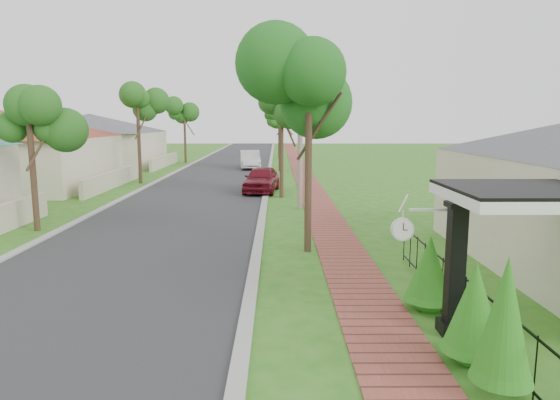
% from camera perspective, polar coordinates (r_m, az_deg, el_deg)
% --- Properties ---
extents(ground, '(160.00, 160.00, 0.00)m').
position_cam_1_polar(ground, '(10.71, -7.26, -12.75)').
color(ground, '#286A19').
rests_on(ground, ground).
extents(road, '(7.00, 120.00, 0.02)m').
position_cam_1_polar(road, '(30.43, -8.40, 1.44)').
color(road, '#28282B').
rests_on(road, ground).
extents(kerb_right, '(0.30, 120.00, 0.10)m').
position_cam_1_polar(kerb_right, '(30.14, -1.51, 1.46)').
color(kerb_right, '#9E9E99').
rests_on(kerb_right, ground).
extents(kerb_left, '(0.30, 120.00, 0.10)m').
position_cam_1_polar(kerb_left, '(31.15, -15.07, 1.40)').
color(kerb_left, '#9E9E99').
rests_on(kerb_left, ground).
extents(sidewalk, '(1.50, 120.00, 0.03)m').
position_cam_1_polar(sidewalk, '(30.20, 3.43, 1.46)').
color(sidewalk, '#99443D').
rests_on(sidewalk, ground).
extents(porch_post, '(0.48, 0.48, 2.52)m').
position_cam_1_polar(porch_post, '(9.88, 19.33, -8.20)').
color(porch_post, black).
rests_on(porch_post, ground).
extents(picket_fence, '(0.03, 8.02, 1.00)m').
position_cam_1_polar(picket_fence, '(11.06, 19.15, -9.54)').
color(picket_fence, black).
rests_on(picket_fence, ground).
extents(street_trees, '(10.70, 37.65, 5.89)m').
position_cam_1_polar(street_trees, '(36.95, -6.88, 9.84)').
color(street_trees, '#382619').
rests_on(street_trees, ground).
extents(hedge_row, '(0.91, 4.28, 2.19)m').
position_cam_1_polar(hedge_row, '(9.31, 20.09, -10.81)').
color(hedge_row, '#256A15').
rests_on(hedge_row, ground).
extents(far_house_red, '(15.56, 15.56, 4.60)m').
position_cam_1_polar(far_house_red, '(34.03, -28.97, 5.17)').
color(far_house_red, beige).
rests_on(far_house_red, ground).
extents(far_house_grey, '(15.56, 15.56, 4.60)m').
position_cam_1_polar(far_house_grey, '(46.80, -20.78, 6.45)').
color(far_house_grey, beige).
rests_on(far_house_grey, ground).
extents(parked_car_red, '(2.20, 4.42, 1.45)m').
position_cam_1_polar(parked_car_red, '(27.98, -2.12, 2.36)').
color(parked_car_red, maroon).
rests_on(parked_car_red, ground).
extents(parked_car_white, '(1.99, 4.68, 1.50)m').
position_cam_1_polar(parked_car_white, '(42.09, -3.44, 4.62)').
color(parked_car_white, silver).
rests_on(parked_car_white, ground).
extents(near_tree, '(2.40, 2.40, 6.16)m').
position_cam_1_polar(near_tree, '(14.95, 3.33, 12.67)').
color(near_tree, '#382619').
rests_on(near_tree, ground).
extents(utility_pole, '(1.20, 0.24, 7.68)m').
position_cam_1_polar(utility_pole, '(22.49, 2.32, 8.85)').
color(utility_pole, gray).
rests_on(utility_pole, ground).
extents(station_clock, '(1.07, 0.13, 0.62)m').
position_cam_1_polar(station_clock, '(9.79, 14.03, -3.09)').
color(station_clock, white).
rests_on(station_clock, ground).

